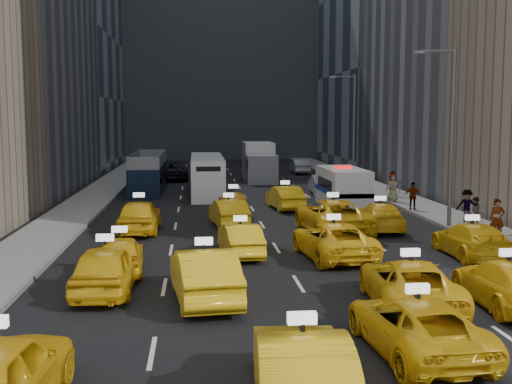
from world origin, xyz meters
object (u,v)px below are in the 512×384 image
nypd_van (343,188)px  taxi_2 (416,325)px  taxi_1 (301,371)px  city_bus (207,176)px  pedestrian_0 (497,219)px  double_decker (148,173)px  box_truck (259,162)px

nypd_van → taxi_2: bearing=-94.1°
nypd_van → taxi_1: bearing=-99.7°
city_bus → pedestrian_0: (12.65, -19.17, -0.32)m
taxi_1 → double_decker: bearing=-78.0°
taxi_1 → taxi_2: bearing=-135.3°
taxi_1 → taxi_2: size_ratio=1.02×
taxi_2 → double_decker: (-8.80, 34.56, 0.74)m
nypd_van → double_decker: size_ratio=0.62×
box_truck → pedestrian_0: box_truck is taller
nypd_van → double_decker: (-12.73, 9.82, 0.24)m
double_decker → box_truck: bearing=33.7°
city_bus → pedestrian_0: size_ratio=6.04×
double_decker → box_truck: size_ratio=1.31×
city_bus → pedestrian_0: bearing=-63.1°
double_decker → city_bus: bearing=-33.9°
box_truck → taxi_2: bearing=-98.0°
double_decker → pedestrian_0: 27.56m
taxi_1 → city_bus: size_ratio=0.45×
taxi_1 → city_bus: (-1.17, 34.90, 0.56)m
taxi_2 → box_truck: 41.74m
nypd_van → double_decker: bearing=147.2°
taxi_2 → pedestrian_0: size_ratio=2.67×
taxi_1 → nypd_van: 28.47m
taxi_2 → city_bus: (-4.40, 32.07, 0.70)m
taxi_1 → double_decker: double_decker is taller
box_truck → pedestrian_0: bearing=-82.2°
taxi_1 → city_bus: city_bus is taller
taxi_2 → city_bus: bearing=-86.4°
nypd_van → double_decker: double_decker is taller
city_bus → box_truck: 10.76m
nypd_van → pedestrian_0: size_ratio=3.44×
taxi_1 → nypd_van: nypd_van is taller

